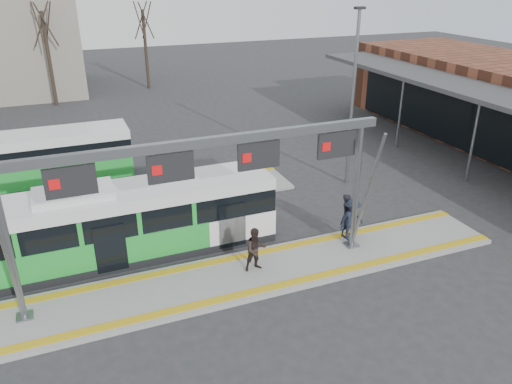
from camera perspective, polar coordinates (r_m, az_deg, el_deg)
ground at (r=18.14m, az=-3.81°, el=-10.23°), size 120.00×120.00×0.00m
platform_main at (r=18.10m, az=-3.82°, el=-10.03°), size 22.00×3.00×0.15m
platform_second at (r=24.50m, az=-18.78°, el=-1.69°), size 20.00×3.00×0.15m
tactile_main at (r=18.05m, az=-3.83°, el=-9.81°), size 22.00×2.65×0.02m
tactile_second at (r=25.52m, az=-19.01°, el=-0.47°), size 20.00×0.35×0.02m
gantry at (r=16.24m, az=-5.67°, el=2.63°), size 13.00×1.68×5.20m
hero_bus at (r=19.64m, az=-14.26°, el=-3.36°), size 11.14×2.44×3.06m
bg_bus_green at (r=27.57m, az=-25.80°, el=2.95°), size 11.15×2.43×2.78m
passenger_a at (r=20.61m, az=10.36°, el=-2.65°), size 0.80×0.72×1.84m
passenger_b at (r=18.09m, az=-0.03°, el=-6.58°), size 0.83×0.66×1.67m
passenger_c at (r=20.38m, az=10.88°, el=-3.11°), size 1.25×0.86×1.78m
tree_left at (r=43.56m, az=-23.11°, el=17.14°), size 1.40×1.40×8.26m
tree_mid at (r=47.80m, az=-12.76°, el=18.52°), size 1.40×1.40×7.88m
lamp_east at (r=25.12m, az=11.01°, el=10.73°), size 0.50×0.25×8.66m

